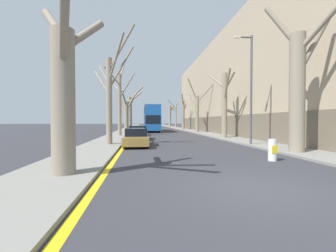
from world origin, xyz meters
TOP-DOWN VIEW (x-y plane):
  - ground_plane at (0.00, 0.00)m, footprint 300.00×300.00m
  - sidewalk_left at (-6.02, 50.00)m, footprint 2.93×120.00m
  - sidewalk_right at (6.02, 50.00)m, footprint 2.93×120.00m
  - building_facade_right at (12.47, 28.37)m, footprint 10.08×49.02m
  - kerb_line_stripe at (-4.37, 50.00)m, footprint 0.24×120.00m
  - street_tree_left_0 at (-5.55, 1.81)m, footprint 2.32×3.95m
  - street_tree_left_1 at (-5.42, 11.49)m, footprint 3.51×3.99m
  - street_tree_left_2 at (-5.69, 21.60)m, footprint 3.42×4.20m
  - street_tree_left_3 at (-5.48, 30.91)m, footprint 4.37×4.16m
  - street_tree_left_4 at (-5.41, 40.13)m, footprint 5.32×3.35m
  - street_tree_right_0 at (5.54, 5.85)m, footprint 2.89×3.46m
  - street_tree_right_1 at (5.52, 16.97)m, footprint 1.39×4.81m
  - street_tree_right_2 at (5.43, 28.24)m, footprint 3.87×3.50m
  - street_tree_right_3 at (5.54, 40.54)m, footprint 1.96×3.54m
  - street_tree_right_4 at (5.61, 51.34)m, footprint 3.39×2.65m
  - street_tree_right_5 at (5.61, 62.72)m, footprint 2.83×3.57m
  - double_decker_bus at (-1.36, 33.78)m, footprint 2.56×11.38m
  - parked_car_0 at (-3.48, 10.91)m, footprint 1.75×4.25m
  - parked_car_1 at (-3.48, 16.89)m, footprint 1.85×4.38m
  - parked_car_2 at (-3.48, 23.15)m, footprint 1.72×4.16m
  - lamp_post at (4.89, 10.14)m, footprint 1.40×0.20m
  - traffic_bollard at (2.90, 3.98)m, footprint 0.38×0.39m

SIDE VIEW (x-z plane):
  - ground_plane at x=0.00m, z-range 0.00..0.00m
  - kerb_line_stripe at x=-4.37m, z-range 0.00..0.01m
  - sidewalk_left at x=-6.02m, z-range 0.00..0.12m
  - sidewalk_right at x=6.02m, z-range 0.00..0.12m
  - traffic_bollard at x=2.90m, z-range 0.00..1.01m
  - parked_car_2 at x=-3.48m, z-range -0.02..1.21m
  - parked_car_0 at x=-3.48m, z-range -0.03..1.28m
  - parked_car_1 at x=-3.48m, z-range -0.03..1.33m
  - double_decker_bus at x=-1.36m, z-range 0.29..4.67m
  - street_tree_left_0 at x=-5.55m, z-range -0.45..6.37m
  - street_tree_left_3 at x=-5.48m, z-range -0.25..6.51m
  - street_tree_right_3 at x=5.54m, z-range -0.30..7.10m
  - street_tree_right_2 at x=5.43m, z-range -0.72..7.58m
  - street_tree_right_4 at x=5.61m, z-range -0.13..7.13m
  - street_tree_right_5 at x=5.61m, z-range 0.12..7.17m
  - street_tree_right_0 at x=5.54m, z-range -0.48..8.11m
  - street_tree_right_1 at x=5.52m, z-range 0.24..7.40m
  - street_tree_left_4 at x=-5.41m, z-range -0.50..8.18m
  - street_tree_left_1 at x=-5.42m, z-range -0.47..8.32m
  - street_tree_left_2 at x=-5.69m, z-range -0.11..8.46m
  - lamp_post at x=4.89m, z-range 0.46..8.61m
  - building_facade_right at x=12.47m, z-range -0.01..13.84m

